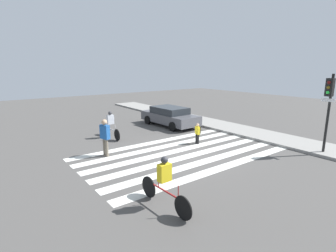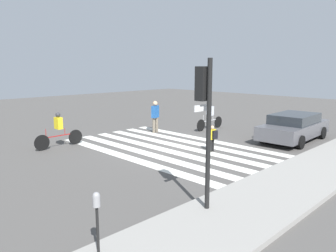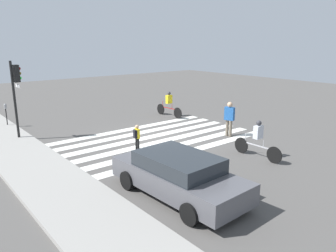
{
  "view_description": "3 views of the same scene",
  "coord_description": "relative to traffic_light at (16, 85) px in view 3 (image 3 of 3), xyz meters",
  "views": [
    {
      "loc": [
        9.61,
        -8.03,
        4.24
      ],
      "look_at": [
        -0.21,
        -0.68,
        1.48
      ],
      "focal_mm": 28.0,
      "sensor_mm": 36.0,
      "label": 1
    },
    {
      "loc": [
        10.59,
        10.52,
        3.73
      ],
      "look_at": [
        0.5,
        0.36,
        1.14
      ],
      "focal_mm": 35.0,
      "sensor_mm": 36.0,
      "label": 2
    },
    {
      "loc": [
        -12.79,
        9.79,
        4.82
      ],
      "look_at": [
        -0.79,
        0.0,
        0.82
      ],
      "focal_mm": 35.0,
      "sensor_mm": 36.0,
      "label": 3
    }
  ],
  "objects": [
    {
      "name": "parking_meter",
      "position": [
        3.13,
        -0.08,
        -1.73
      ],
      "size": [
        0.15,
        0.15,
        1.38
      ],
      "color": "black",
      "rests_on": "ground_plane"
    },
    {
      "name": "pedestrian_adult_blue_shirt",
      "position": [
        -5.1,
        -3.61,
        -2.07
      ],
      "size": [
        0.35,
        0.32,
        1.18
      ],
      "rotation": [
        0.0,
        0.0,
        2.92
      ],
      "color": "black",
      "rests_on": "ground_plane"
    },
    {
      "name": "cyclist_near_curb",
      "position": [
        -0.63,
        -9.17,
        -1.89
      ],
      "size": [
        2.42,
        0.41,
        1.66
      ],
      "rotation": [
        0.0,
        0.0,
        0.03
      ],
      "color": "black",
      "rests_on": "ground_plane"
    },
    {
      "name": "ground_plane",
      "position": [
        -4.28,
        -5.46,
        -2.76
      ],
      "size": [
        60.0,
        60.0,
        0.0
      ],
      "primitive_type": "plane",
      "color": "#4C4947"
    },
    {
      "name": "traffic_light",
      "position": [
        0.0,
        0.0,
        0.0
      ],
      "size": [
        0.6,
        0.5,
        3.94
      ],
      "color": "black",
      "rests_on": "ground_plane"
    },
    {
      "name": "pedestrian_adult_tall_backpack",
      "position": [
        -6.25,
        -8.62,
        -1.73
      ],
      "size": [
        0.55,
        0.36,
        1.82
      ],
      "rotation": [
        0.0,
        0.0,
        3.42
      ],
      "color": "#6B6051",
      "rests_on": "ground_plane"
    },
    {
      "name": "sidewalk_curb",
      "position": [
        -4.28,
        0.79,
        -2.69
      ],
      "size": [
        36.0,
        2.5,
        0.14
      ],
      "color": "gray",
      "rests_on": "ground_plane"
    },
    {
      "name": "crosswalk_stripes",
      "position": [
        -4.28,
        -5.46,
        -2.76
      ],
      "size": [
        5.51,
        10.0,
        0.01
      ],
      "color": "silver",
      "rests_on": "ground_plane"
    },
    {
      "name": "car_parked_silver_sedan",
      "position": [
        -9.78,
        -2.04,
        -2.04
      ],
      "size": [
        4.82,
        2.22,
        1.4
      ],
      "rotation": [
        0.0,
        0.0,
        0.04
      ],
      "color": "#4C4C51",
      "rests_on": "ground_plane"
    },
    {
      "name": "cyclist_mid_street",
      "position": [
        -9.21,
        -6.98,
        -1.89
      ],
      "size": [
        2.38,
        0.4,
        1.64
      ],
      "rotation": [
        0.0,
        0.0,
        -0.0
      ],
      "color": "black",
      "rests_on": "ground_plane"
    }
  ]
}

